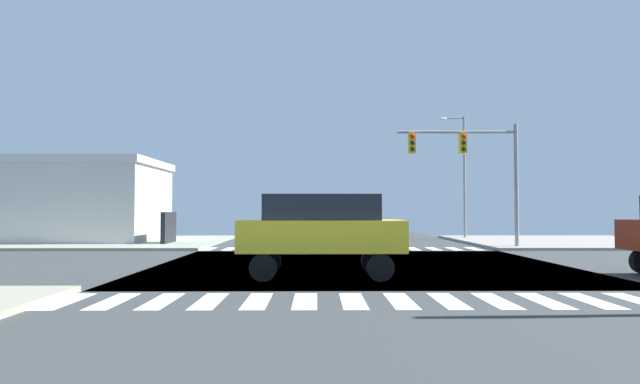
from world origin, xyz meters
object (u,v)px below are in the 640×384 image
object	(u,v)px
street_lamp	(461,166)
traffic_signal_mast	(469,157)
bank_building	(47,201)
sedan_crossing_1	(310,221)
suv_queued_3	(321,228)

from	to	relation	value
street_lamp	traffic_signal_mast	bearing A→B (deg)	-102.76
bank_building	sedan_crossing_1	world-z (taller)	bank_building
traffic_signal_mast	bank_building	world-z (taller)	traffic_signal_mast
suv_queued_3	traffic_signal_mast	bearing A→B (deg)	-34.48
traffic_signal_mast	street_lamp	size ratio (longest dim) A/B	0.77
suv_queued_3	sedan_crossing_1	bearing A→B (deg)	1.49
sedan_crossing_1	street_lamp	bearing A→B (deg)	150.71
bank_building	suv_queued_3	world-z (taller)	bank_building
traffic_signal_mast	suv_queued_3	size ratio (longest dim) A/B	1.34
sedan_crossing_1	suv_queued_3	distance (m)	24.42
street_lamp	bank_building	xyz separation A→B (m)	(-25.24, -2.87, -2.35)
sedan_crossing_1	traffic_signal_mast	bearing A→B (deg)	120.65
sedan_crossing_1	bank_building	bearing A→B (deg)	28.70
traffic_signal_mast	sedan_crossing_1	size ratio (longest dim) A/B	1.43
suv_queued_3	street_lamp	bearing A→B (deg)	-26.11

